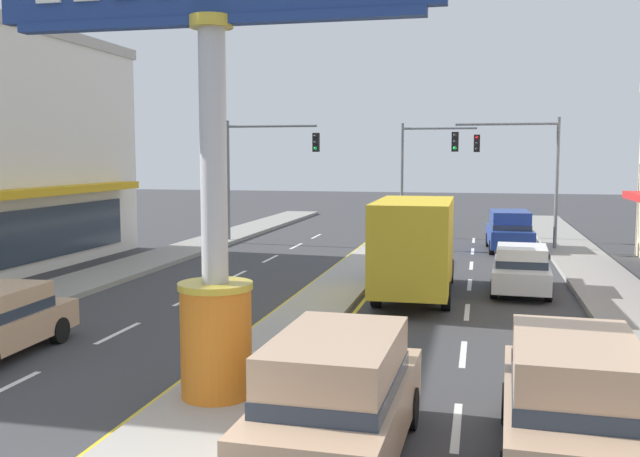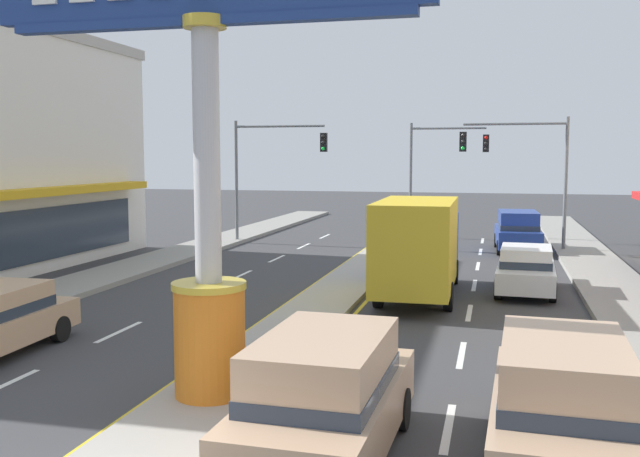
# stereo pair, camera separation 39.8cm
# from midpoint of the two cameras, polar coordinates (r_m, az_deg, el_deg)

# --- Properties ---
(median_strip) EXTENTS (1.92, 52.00, 0.14)m
(median_strip) POSITION_cam_midpoint_polar(r_m,az_deg,el_deg) (25.45, 3.12, -4.01)
(median_strip) COLOR #A39E93
(median_strip) RESTS_ON ground
(sidewalk_left) EXTENTS (2.42, 60.00, 0.18)m
(sidewalk_left) POSITION_cam_midpoint_polar(r_m,az_deg,el_deg) (26.71, -16.59, -3.74)
(sidewalk_left) COLOR gray
(sidewalk_left) RESTS_ON ground
(sidewalk_right) EXTENTS (2.42, 60.00, 0.18)m
(sidewalk_right) POSITION_cam_midpoint_polar(r_m,az_deg,el_deg) (23.38, 23.82, -5.35)
(sidewalk_right) COLOR gray
(sidewalk_right) RESTS_ON ground
(lane_markings) EXTENTS (8.66, 52.00, 0.01)m
(lane_markings) POSITION_cam_midpoint_polar(r_m,az_deg,el_deg) (24.16, 2.51, -4.71)
(lane_markings) COLOR silver
(lane_markings) RESTS_ON ground
(district_sign) EXTENTS (7.96, 1.34, 8.27)m
(district_sign) POSITION_cam_midpoint_polar(r_m,az_deg,el_deg) (12.54, -8.22, 6.10)
(district_sign) COLOR orange
(district_sign) RESTS_ON median_strip
(traffic_light_left_side) EXTENTS (4.86, 0.46, 6.20)m
(traffic_light_left_side) POSITION_cam_midpoint_polar(r_m,az_deg,el_deg) (35.65, -3.81, 5.56)
(traffic_light_left_side) COLOR slate
(traffic_light_left_side) RESTS_ON ground
(traffic_light_right_side) EXTENTS (4.86, 0.46, 6.20)m
(traffic_light_right_side) POSITION_cam_midpoint_polar(r_m,az_deg,el_deg) (34.02, 16.59, 5.31)
(traffic_light_right_side) COLOR slate
(traffic_light_right_side) RESTS_ON ground
(traffic_light_median_far) EXTENTS (4.20, 0.46, 6.20)m
(traffic_light_median_far) POSITION_cam_midpoint_polar(r_m,az_deg,el_deg) (38.70, 9.82, 5.43)
(traffic_light_median_far) COLOR slate
(traffic_light_median_far) RESTS_ON ground
(box_truck_near_right_lane) EXTENTS (2.30, 6.92, 3.12)m
(box_truck_near_right_lane) POSITION_cam_midpoint_polar(r_m,az_deg,el_deg) (22.19, 8.49, -1.29)
(box_truck_near_right_lane) COLOR navy
(box_truck_near_right_lane) RESTS_ON ground
(sedan_far_right_lane) EXTENTS (1.98, 4.37, 1.53)m
(sedan_far_right_lane) POSITION_cam_midpoint_polar(r_m,az_deg,el_deg) (23.92, 16.71, -3.15)
(sedan_far_right_lane) COLOR white
(sedan_far_right_lane) RESTS_ON ground
(suv_near_left_lane) EXTENTS (2.06, 4.65, 1.90)m
(suv_near_left_lane) POSITION_cam_midpoint_polar(r_m,az_deg,el_deg) (10.52, 1.58, -13.30)
(suv_near_left_lane) COLOR tan
(suv_near_left_lane) RESTS_ON ground
(suv_mid_left_lane) EXTENTS (2.12, 4.68, 1.90)m
(suv_mid_left_lane) POSITION_cam_midpoint_polar(r_m,az_deg,el_deg) (34.06, 15.96, -0.17)
(suv_mid_left_lane) COLOR navy
(suv_mid_left_lane) RESTS_ON ground
(suv_far_left_oncoming) EXTENTS (2.10, 4.67, 1.90)m
(suv_far_left_oncoming) POSITION_cam_midpoint_polar(r_m,az_deg,el_deg) (10.84, 19.97, -13.06)
(suv_far_left_oncoming) COLOR tan
(suv_far_left_oncoming) RESTS_ON ground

